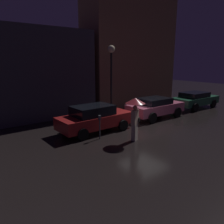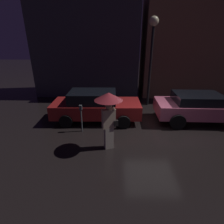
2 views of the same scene
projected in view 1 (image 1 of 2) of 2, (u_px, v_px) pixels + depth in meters
ground_plane at (145, 128)px, 13.22m from camera, size 60.00×60.00×0.00m
building_facade_left at (40, 74)px, 15.27m from camera, size 7.21×3.00×6.12m
building_facade_right at (130, 52)px, 19.86m from camera, size 8.86×3.00×9.57m
parked_car_red at (95, 118)px, 12.42m from camera, size 4.38×1.93×1.52m
parked_car_pink at (155, 107)px, 15.48m from camera, size 4.24×2.05×1.43m
parked_car_green at (195, 99)px, 18.73m from camera, size 4.50×2.02×1.37m
pedestrian_with_umbrella at (135, 109)px, 10.76m from camera, size 0.99×0.99×2.19m
parking_meter at (100, 124)px, 11.19m from camera, size 0.12×0.10×1.25m
street_lamp_near at (111, 63)px, 15.34m from camera, size 0.52×0.52×5.02m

